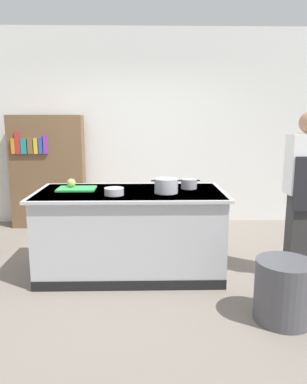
{
  "coord_description": "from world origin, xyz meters",
  "views": [
    {
      "loc": [
        0.16,
        -3.79,
        1.65
      ],
      "look_at": [
        0.25,
        0.2,
        0.85
      ],
      "focal_mm": 34.42,
      "sensor_mm": 36.0,
      "label": 1
    }
  ],
  "objects_px": {
    "stock_pot": "(166,186)",
    "mixing_bowl": "(114,191)",
    "sauce_pan": "(189,184)",
    "trash_bin": "(284,291)",
    "bookshelf": "(48,172)",
    "onion": "(71,183)",
    "person_chef": "(305,192)"
  },
  "relations": [
    {
      "from": "onion",
      "to": "sauce_pan",
      "type": "bearing_deg",
      "value": -0.42
    },
    {
      "from": "mixing_bowl",
      "to": "bookshelf",
      "type": "bearing_deg",
      "value": 120.5
    },
    {
      "from": "stock_pot",
      "to": "sauce_pan",
      "type": "bearing_deg",
      "value": 41.86
    },
    {
      "from": "onion",
      "to": "bookshelf",
      "type": "height_order",
      "value": "bookshelf"
    },
    {
      "from": "stock_pot",
      "to": "bookshelf",
      "type": "relative_size",
      "value": 0.18
    },
    {
      "from": "sauce_pan",
      "to": "bookshelf",
      "type": "bearing_deg",
      "value": 139.62
    },
    {
      "from": "onion",
      "to": "bookshelf",
      "type": "distance_m",
      "value": 1.8
    },
    {
      "from": "onion",
      "to": "person_chef",
      "type": "xyz_separation_m",
      "value": [
        2.41,
        -0.32,
        -0.05
      ]
    },
    {
      "from": "mixing_bowl",
      "to": "bookshelf",
      "type": "relative_size",
      "value": 0.11
    },
    {
      "from": "stock_pot",
      "to": "sauce_pan",
      "type": "distance_m",
      "value": 0.35
    },
    {
      "from": "stock_pot",
      "to": "onion",
      "type": "bearing_deg",
      "value": 166.54
    },
    {
      "from": "sauce_pan",
      "to": "person_chef",
      "type": "bearing_deg",
      "value": -15.23
    },
    {
      "from": "onion",
      "to": "trash_bin",
      "type": "distance_m",
      "value": 2.36
    },
    {
      "from": "person_chef",
      "to": "trash_bin",
      "type": "bearing_deg",
      "value": 150.26
    },
    {
      "from": "trash_bin",
      "to": "person_chef",
      "type": "height_order",
      "value": "person_chef"
    },
    {
      "from": "onion",
      "to": "sauce_pan",
      "type": "distance_m",
      "value": 1.27
    },
    {
      "from": "onion",
      "to": "bookshelf",
      "type": "xyz_separation_m",
      "value": [
        -0.69,
        1.66,
        -0.11
      ]
    },
    {
      "from": "bookshelf",
      "to": "person_chef",
      "type": "bearing_deg",
      "value": -32.52
    },
    {
      "from": "bookshelf",
      "to": "onion",
      "type": "bearing_deg",
      "value": -67.49
    },
    {
      "from": "stock_pot",
      "to": "mixing_bowl",
      "type": "height_order",
      "value": "stock_pot"
    },
    {
      "from": "mixing_bowl",
      "to": "bookshelf",
      "type": "distance_m",
      "value": 2.32
    },
    {
      "from": "onion",
      "to": "trash_bin",
      "type": "xyz_separation_m",
      "value": [
        1.94,
        -1.15,
        -0.71
      ]
    },
    {
      "from": "mixing_bowl",
      "to": "trash_bin",
      "type": "relative_size",
      "value": 0.38
    },
    {
      "from": "stock_pot",
      "to": "bookshelf",
      "type": "distance_m",
      "value": 2.55
    },
    {
      "from": "stock_pot",
      "to": "trash_bin",
      "type": "height_order",
      "value": "stock_pot"
    },
    {
      "from": "stock_pot",
      "to": "sauce_pan",
      "type": "relative_size",
      "value": 1.28
    },
    {
      "from": "sauce_pan",
      "to": "stock_pot",
      "type": "bearing_deg",
      "value": -138.14
    },
    {
      "from": "trash_bin",
      "to": "person_chef",
      "type": "relative_size",
      "value": 0.3
    },
    {
      "from": "stock_pot",
      "to": "sauce_pan",
      "type": "height_order",
      "value": "stock_pot"
    },
    {
      "from": "onion",
      "to": "mixing_bowl",
      "type": "relative_size",
      "value": 0.47
    },
    {
      "from": "stock_pot",
      "to": "trash_bin",
      "type": "distance_m",
      "value": 1.48
    },
    {
      "from": "mixing_bowl",
      "to": "bookshelf",
      "type": "height_order",
      "value": "bookshelf"
    }
  ]
}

